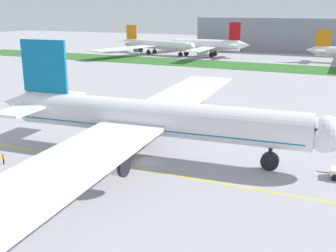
# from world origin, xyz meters

# --- Properties ---
(ground_plane) EXTENTS (600.00, 600.00, 0.00)m
(ground_plane) POSITION_xyz_m (0.00, 0.00, 0.00)
(ground_plane) COLOR #9E9EA3
(ground_plane) RESTS_ON ground
(apron_taxi_line) EXTENTS (280.00, 0.36, 0.01)m
(apron_taxi_line) POSITION_xyz_m (0.00, -2.96, 0.00)
(apron_taxi_line) COLOR yellow
(apron_taxi_line) RESTS_ON ground
(grass_median_strip) EXTENTS (320.00, 24.00, 0.10)m
(grass_median_strip) POSITION_xyz_m (0.00, 115.33, 0.05)
(grass_median_strip) COLOR #2D6628
(grass_median_strip) RESTS_ON ground
(airliner_foreground) EXTENTS (57.52, 92.12, 17.91)m
(airliner_foreground) POSITION_xyz_m (-1.32, 3.31, 6.08)
(airliner_foreground) COLOR white
(airliner_foreground) RESTS_ON ground
(ground_crew_wingwalker_port) EXTENTS (0.52, 0.43, 1.66)m
(ground_crew_wingwalker_port) POSITION_xyz_m (-10.13, -12.47, 1.01)
(ground_crew_wingwalker_port) COLOR black
(ground_crew_wingwalker_port) RESTS_ON ground
(ground_crew_marshaller_front) EXTENTS (0.51, 0.45, 1.68)m
(ground_crew_marshaller_front) POSITION_xyz_m (-10.97, -16.76, 1.02)
(ground_crew_marshaller_front) COLOR black
(ground_crew_marshaller_front) RESTS_ON ground
(ground_crew_wingwalker_starboard) EXTENTS (0.60, 0.39, 1.77)m
(ground_crew_wingwalker_starboard) POSITION_xyz_m (-19.69, -9.84, 1.07)
(ground_crew_wingwalker_starboard) COLOR black
(ground_crew_wingwalker_starboard) RESTS_ON ground
(service_truck_baggage_loader) EXTENTS (6.28, 2.81, 2.85)m
(service_truck_baggage_loader) POSITION_xyz_m (-10.89, 34.56, 1.54)
(service_truck_baggage_loader) COLOR #B21E19
(service_truck_baggage_loader) RESTS_ON ground
(parked_airliner_far_left) EXTENTS (48.51, 79.55, 14.33)m
(parked_airliner_far_left) POSITION_xyz_m (-68.77, 141.12, 4.87)
(parked_airliner_far_left) COLOR white
(parked_airliner_far_left) RESTS_ON ground
(parked_airliner_far_centre) EXTENTS (39.34, 59.85, 16.59)m
(parked_airliner_far_centre) POSITION_xyz_m (-39.30, 141.67, 5.61)
(parked_airliner_far_centre) COLOR white
(parked_airliner_far_centre) RESTS_ON ground
(terminal_building) EXTENTS (91.87, 20.00, 18.00)m
(terminal_building) POSITION_xyz_m (-11.98, 183.57, 9.00)
(terminal_building) COLOR gray
(terminal_building) RESTS_ON ground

